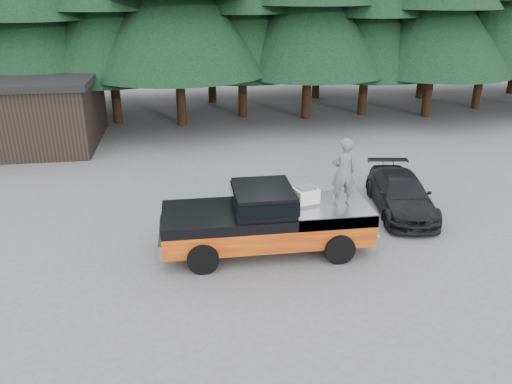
{
  "coord_description": "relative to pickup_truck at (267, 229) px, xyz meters",
  "views": [
    {
      "loc": [
        -0.83,
        -12.31,
        7.04
      ],
      "look_at": [
        0.96,
        0.0,
        1.88
      ],
      "focal_mm": 35.0,
      "sensor_mm": 36.0,
      "label": 1
    }
  ],
  "objects": [
    {
      "name": "utility_building",
      "position": [
        -10.28,
        11.84,
        1.0
      ],
      "size": [
        8.4,
        6.4,
        3.3
      ],
      "color": "black",
      "rests_on": "ground"
    },
    {
      "name": "pickup_truck",
      "position": [
        0.0,
        0.0,
        0.0
      ],
      "size": [
        6.0,
        2.04,
        1.33
      ],
      "primitive_type": null,
      "color": "orange",
      "rests_on": "ground"
    },
    {
      "name": "air_compressor",
      "position": [
        1.13,
        0.11,
        0.88
      ],
      "size": [
        0.75,
        0.68,
        0.43
      ],
      "primitive_type": "cube",
      "rotation": [
        0.0,
        0.0,
        0.27
      ],
      "color": "silver",
      "rests_on": "pickup_truck"
    },
    {
      "name": "parked_car",
      "position": [
        4.87,
        2.0,
        -0.05
      ],
      "size": [
        2.31,
        4.43,
        1.23
      ],
      "primitive_type": "imported",
      "rotation": [
        0.0,
        0.0,
        -0.14
      ],
      "color": "black",
      "rests_on": "ground"
    },
    {
      "name": "ground",
      "position": [
        -1.28,
        -0.16,
        -0.67
      ],
      "size": [
        120.0,
        120.0,
        0.0
      ],
      "primitive_type": "plane",
      "color": "#4F4F51",
      "rests_on": "ground"
    },
    {
      "name": "truck_cab",
      "position": [
        -0.1,
        0.0,
        0.96
      ],
      "size": [
        1.66,
        1.9,
        0.59
      ],
      "primitive_type": "cube",
      "color": "black",
      "rests_on": "pickup_truck"
    },
    {
      "name": "man_on_bed",
      "position": [
        2.12,
        -0.09,
        1.64
      ],
      "size": [
        0.72,
        0.48,
        1.94
      ],
      "primitive_type": "imported",
      "rotation": [
        0.0,
        0.0,
        3.17
      ],
      "color": "#54575C",
      "rests_on": "pickup_truck"
    }
  ]
}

